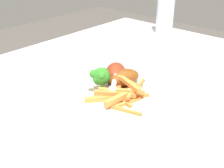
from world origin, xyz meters
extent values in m
cube|color=#B7B7BC|center=(0.00, 0.00, 0.69)|extent=(1.08, 0.87, 0.03)
cylinder|color=gray|center=(0.48, 0.38, 0.34)|extent=(0.06, 0.06, 0.68)
cylinder|color=white|center=(-0.07, -0.02, 0.71)|extent=(0.25, 0.25, 0.01)
cylinder|color=#88A75E|center=(-0.08, 0.01, 0.73)|extent=(0.02, 0.02, 0.02)
sphere|color=#2C7622|center=(-0.08, 0.01, 0.75)|extent=(0.04, 0.04, 0.04)
sphere|color=#2C7622|center=(-0.09, 0.02, 0.76)|extent=(0.02, 0.02, 0.02)
sphere|color=#2C7622|center=(-0.09, 0.00, 0.76)|extent=(0.02, 0.02, 0.02)
sphere|color=#2C7622|center=(-0.06, 0.01, 0.76)|extent=(0.02, 0.02, 0.02)
sphere|color=#2C7622|center=(-0.09, 0.01, 0.75)|extent=(0.02, 0.02, 0.02)
cube|color=orange|center=(-0.09, -0.06, 0.72)|extent=(0.03, 0.07, 0.01)
cube|color=orange|center=(-0.05, -0.05, 0.75)|extent=(0.02, 0.07, 0.01)
cube|color=orange|center=(-0.09, -0.08, 0.72)|extent=(0.07, 0.02, 0.01)
cube|color=#CF7233|center=(-0.12, -0.10, 0.72)|extent=(0.03, 0.08, 0.01)
cube|color=#CE7132|center=(-0.09, -0.05, 0.74)|extent=(0.06, 0.09, 0.01)
cube|color=orange|center=(-0.09, -0.07, 0.74)|extent=(0.11, 0.02, 0.01)
cube|color=orange|center=(-0.07, -0.08, 0.74)|extent=(0.04, 0.06, 0.01)
cube|color=orange|center=(-0.11, -0.04, 0.73)|extent=(0.08, 0.07, 0.01)
cube|color=orange|center=(-0.09, -0.04, 0.73)|extent=(0.04, 0.07, 0.01)
cube|color=#CD7132|center=(-0.07, -0.04, 0.73)|extent=(0.08, 0.05, 0.01)
cube|color=#CC7032|center=(-0.07, -0.07, 0.72)|extent=(0.08, 0.06, 0.01)
cube|color=orange|center=(-0.05, -0.07, 0.74)|extent=(0.10, 0.04, 0.01)
cube|color=orange|center=(-0.06, -0.07, 0.75)|extent=(0.03, 0.07, 0.01)
cylinder|color=#4E230C|center=(-0.02, -0.02, 0.72)|extent=(0.05, 0.05, 0.00)
ellipsoid|color=brown|center=(-0.02, -0.02, 0.74)|extent=(0.10, 0.08, 0.04)
cylinder|color=beige|center=(-0.08, 0.01, 0.74)|extent=(0.04, 0.03, 0.01)
sphere|color=silver|center=(-0.10, 0.02, 0.74)|extent=(0.02, 0.02, 0.02)
cylinder|color=#571A0D|center=(-0.02, 0.01, 0.72)|extent=(0.05, 0.05, 0.00)
ellipsoid|color=maroon|center=(-0.02, 0.01, 0.74)|extent=(0.10, 0.09, 0.05)
cylinder|color=beige|center=(-0.07, -0.03, 0.74)|extent=(0.04, 0.03, 0.01)
sphere|color=silver|center=(-0.09, -0.04, 0.74)|extent=(0.02, 0.02, 0.02)
cube|color=silver|center=(-0.09, 0.30, 0.71)|extent=(0.03, 0.19, 0.00)
cylinder|color=silver|center=(0.45, 0.16, 0.78)|extent=(0.07, 0.07, 0.14)
camera|label=1|loc=(-0.51, -0.41, 1.05)|focal=44.98mm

